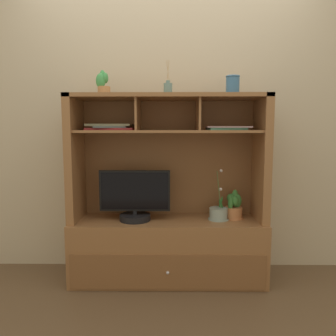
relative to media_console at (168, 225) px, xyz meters
The scene contains 11 objects.
floor_plane 0.45m from the media_console, 90.00° to the right, with size 6.00×6.00×0.02m, color brown.
back_wall 1.00m from the media_console, 90.00° to the left, with size 6.00×0.02×2.80m, color #BEAE8F.
media_console is the anchor object (origin of this frame).
tv_monitor 0.35m from the media_console, 169.24° to the right, with size 0.55×0.24×0.40m.
potted_orchid 0.42m from the media_console, ahead, with size 0.16×0.16×0.40m.
potted_fern 0.55m from the media_console, ahead, with size 0.16×0.16×0.23m.
magazine_stack_left 0.91m from the media_console, behind, with size 0.39×0.27×0.05m.
magazine_stack_centre 0.90m from the media_console, ahead, with size 0.33×0.24×0.03m.
diffuser_bottle 1.08m from the media_console, 90.00° to the right, with size 0.07×0.07×0.26m.
potted_succulent 1.22m from the media_console, behind, with size 0.11×0.11×0.19m.
ceramic_vase 1.21m from the media_console, ahead, with size 0.11×0.11×0.15m.
Camera 1 is at (0.03, -2.54, 1.20)m, focal length 34.72 mm.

